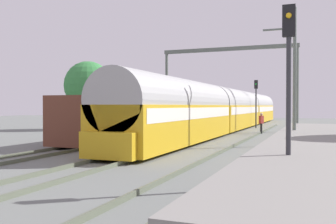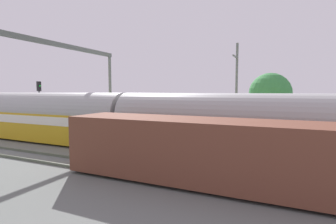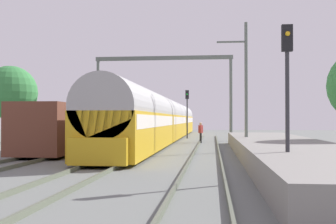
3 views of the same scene
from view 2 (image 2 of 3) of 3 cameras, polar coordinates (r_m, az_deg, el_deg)
platform at (r=23.35m, az=27.41°, el=-4.86°), size 4.40×28.00×0.90m
passenger_train at (r=23.71m, az=-26.16°, el=-0.96°), size 2.93×49.20×3.82m
freight_car at (r=11.53m, az=8.03°, el=-8.56°), size 2.80×13.00×2.70m
person_crossing at (r=22.64m, az=-9.84°, el=-3.20°), size 0.39×0.46×1.73m
railway_signal_far at (r=26.88m, az=-26.67°, el=2.27°), size 0.36×0.30×5.01m
catenary_gantry at (r=21.98m, az=-22.73°, el=8.36°), size 12.82×0.28×7.86m
catenary_pole_east_mid at (r=21.85m, az=14.95°, el=4.63°), size 1.90×0.20×8.00m
tree_east_background at (r=27.96m, az=21.74°, el=3.80°), size 4.18×4.18×5.94m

